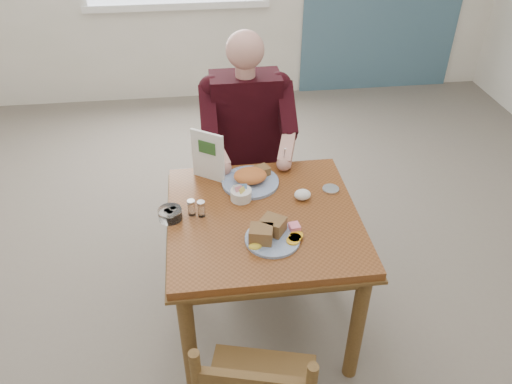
{
  "coord_description": "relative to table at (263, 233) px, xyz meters",
  "views": [
    {
      "loc": [
        -0.27,
        -1.84,
        2.22
      ],
      "look_at": [
        -0.04,
        0.0,
        0.89
      ],
      "focal_mm": 35.0,
      "sensor_mm": 36.0,
      "label": 1
    }
  ],
  "objects": [
    {
      "name": "floor",
      "position": [
        0.0,
        0.0,
        -0.64
      ],
      "size": [
        6.0,
        6.0,
        0.0
      ],
      "primitive_type": "plane",
      "color": "#695F55",
      "rests_on": "ground"
    },
    {
      "name": "lemon_wedge",
      "position": [
        -0.07,
        -0.23,
        0.13
      ],
      "size": [
        0.07,
        0.06,
        0.03
      ],
      "primitive_type": "ellipsoid",
      "rotation": [
        0.0,
        0.0,
        0.43
      ],
      "color": "yellow",
      "rests_on": "table"
    },
    {
      "name": "napkin",
      "position": [
        0.21,
        0.1,
        0.14
      ],
      "size": [
        0.09,
        0.08,
        0.05
      ],
      "primitive_type": "ellipsoid",
      "rotation": [
        0.0,
        0.0,
        -0.14
      ],
      "color": "white",
      "rests_on": "table"
    },
    {
      "name": "metal_dish",
      "position": [
        0.37,
        0.16,
        0.12
      ],
      "size": [
        0.1,
        0.1,
        0.01
      ],
      "primitive_type": "cylinder",
      "rotation": [
        0.0,
        0.0,
        0.26
      ],
      "color": "silver",
      "rests_on": "table"
    },
    {
      "name": "table",
      "position": [
        0.0,
        0.0,
        0.0
      ],
      "size": [
        0.92,
        0.92,
        0.75
      ],
      "color": "brown",
      "rests_on": "ground"
    },
    {
      "name": "chair_far",
      "position": [
        0.0,
        0.8,
        -0.16
      ],
      "size": [
        0.42,
        0.42,
        0.95
      ],
      "color": "brown",
      "rests_on": "ground"
    },
    {
      "name": "diner",
      "position": [
        0.0,
        0.71,
        0.17
      ],
      "size": [
        0.53,
        0.56,
        1.39
      ],
      "color": "gray",
      "rests_on": "chair_far"
    },
    {
      "name": "near_plate",
      "position": [
        0.01,
        -0.17,
        0.14
      ],
      "size": [
        0.32,
        0.32,
        0.08
      ],
      "color": "white",
      "rests_on": "table"
    },
    {
      "name": "far_plate",
      "position": [
        -0.03,
        0.27,
        0.14
      ],
      "size": [
        0.39,
        0.39,
        0.08
      ],
      "color": "white",
      "rests_on": "table"
    },
    {
      "name": "caddy",
      "position": [
        -0.09,
        0.14,
        0.14
      ],
      "size": [
        0.13,
        0.13,
        0.08
      ],
      "color": "white",
      "rests_on": "table"
    },
    {
      "name": "shakers",
      "position": [
        -0.31,
        0.04,
        0.15
      ],
      "size": [
        0.09,
        0.06,
        0.08
      ],
      "color": "white",
      "rests_on": "table"
    },
    {
      "name": "creamer",
      "position": [
        -0.44,
        0.03,
        0.14
      ],
      "size": [
        0.12,
        0.12,
        0.05
      ],
      "color": "white",
      "rests_on": "table"
    },
    {
      "name": "menu",
      "position": [
        -0.24,
        0.34,
        0.25
      ],
      "size": [
        0.16,
        0.12,
        0.27
      ],
      "color": "white",
      "rests_on": "table"
    }
  ]
}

